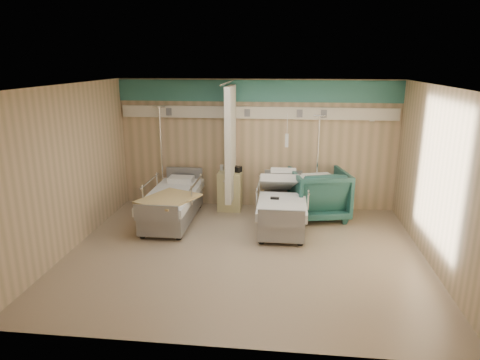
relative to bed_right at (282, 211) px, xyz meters
name	(u,v)px	position (x,y,z in m)	size (l,w,h in m)	color
ground	(245,253)	(-0.60, -1.30, -0.32)	(6.00, 5.00, 0.00)	gray
room_walls	(245,143)	(-0.63, -1.05, 1.55)	(6.04, 5.04, 2.82)	tan
bed_right	(282,211)	(0.00, 0.00, 0.00)	(1.00, 2.16, 0.63)	silver
bed_left	(173,207)	(-2.20, 0.00, 0.00)	(1.00, 2.16, 0.63)	silver
bedside_cabinet	(230,191)	(-1.15, 0.90, 0.11)	(0.50, 0.48, 0.85)	#CEC181
visitor_armchair	(319,194)	(0.74, 0.60, 0.20)	(1.09, 1.13, 1.02)	#1F4D48
waffle_blanket	(320,169)	(0.73, 0.55, 0.74)	(0.58, 0.52, 0.07)	white
iv_stand_right	(316,194)	(0.70, 0.81, 0.12)	(0.38, 0.38, 2.11)	silver
iv_stand_left	(163,186)	(-2.68, 0.98, 0.14)	(0.40, 0.40, 2.23)	silver
call_remote	(275,198)	(-0.14, -0.21, 0.33)	(0.16, 0.07, 0.04)	black
tan_blanket	(169,199)	(-2.14, -0.46, 0.33)	(0.84, 1.06, 0.04)	tan
toiletry_bag	(236,169)	(-1.02, 0.91, 0.60)	(0.23, 0.14, 0.12)	black
white_cup	(222,168)	(-1.35, 1.02, 0.59)	(0.08, 0.08, 0.12)	white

